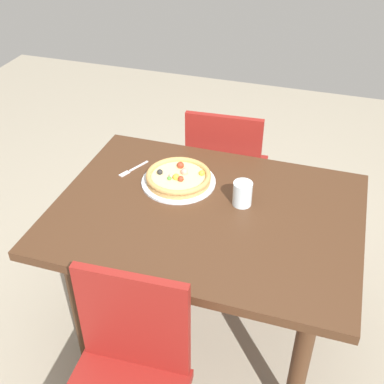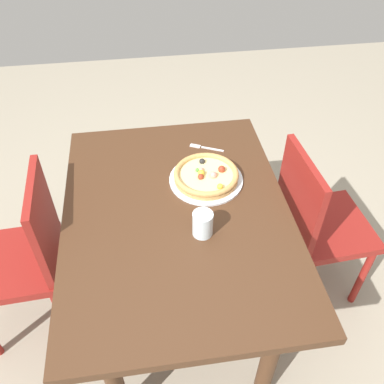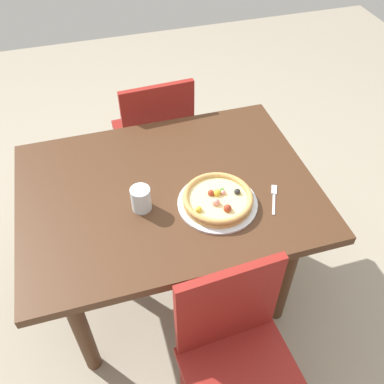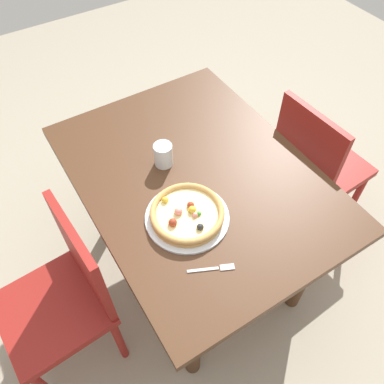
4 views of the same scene
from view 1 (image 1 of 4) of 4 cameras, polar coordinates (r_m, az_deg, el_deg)
ground_plane at (r=2.50m, az=1.38°, el=-15.75°), size 6.00×6.00×0.00m
dining_table at (r=2.04m, az=1.63°, el=-4.55°), size 1.22×0.91×0.75m
chair_near at (r=2.66m, az=3.93°, el=2.29°), size 0.43×0.43×0.89m
plate at (r=2.12m, az=-1.57°, el=1.19°), size 0.32×0.32×0.01m
pizza at (r=2.11m, az=-1.57°, el=1.77°), size 0.28×0.28×0.05m
fork at (r=2.22m, az=-7.00°, el=2.56°), size 0.08×0.16×0.00m
drinking_glass at (r=1.98m, az=5.86°, el=-0.18°), size 0.08×0.08×0.10m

